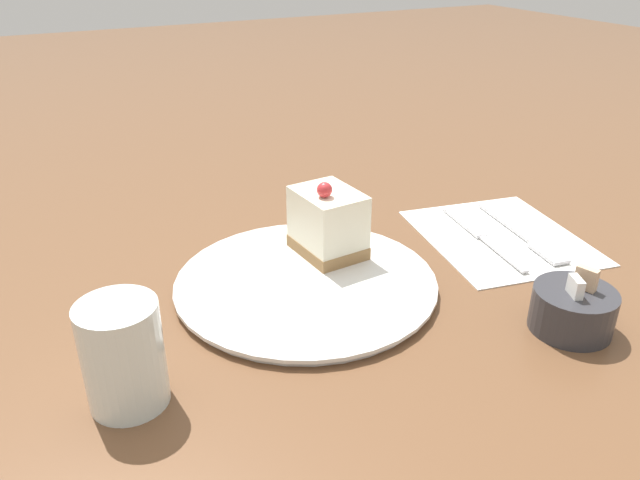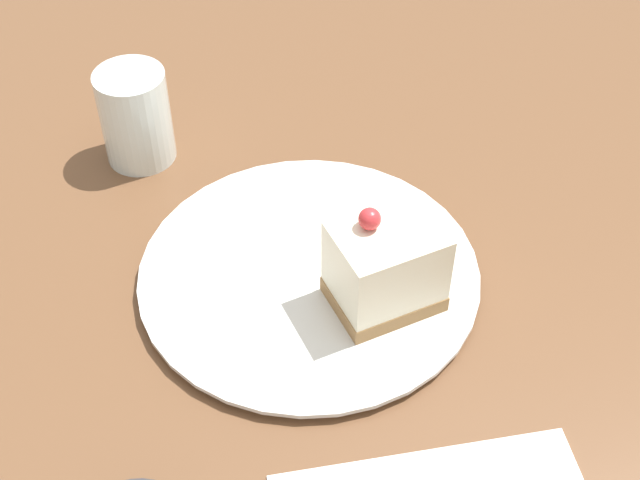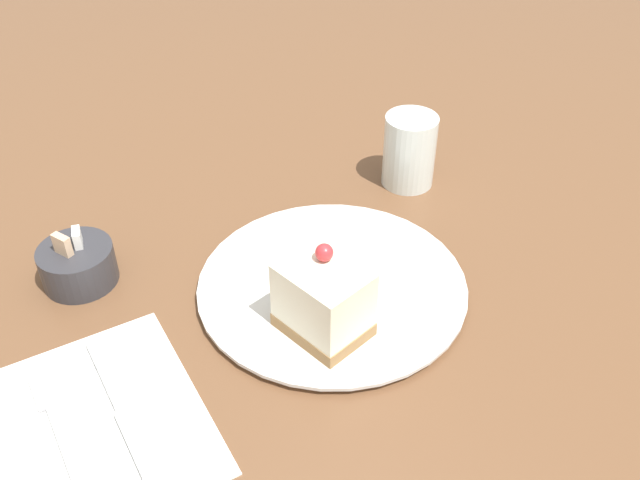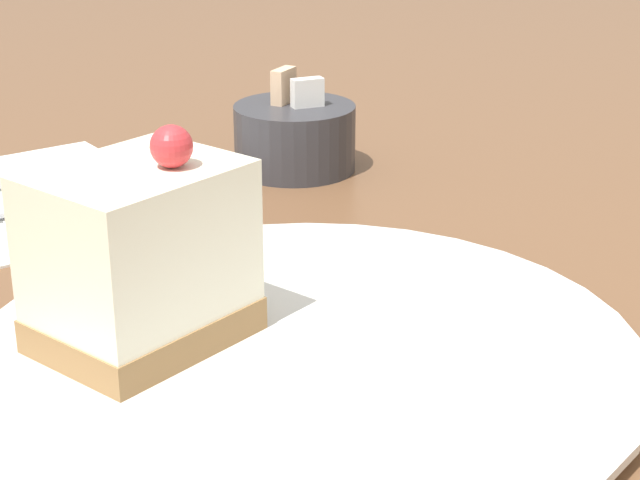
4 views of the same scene
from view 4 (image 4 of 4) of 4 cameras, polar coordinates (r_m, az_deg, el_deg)
name	(u,v)px [view 4 (image 4 of 4)]	position (r m, az deg, el deg)	size (l,w,h in m)	color
ground_plane	(348,404)	(0.42, 1.53, -8.72)	(4.00, 4.00, 0.00)	brown
plate	(306,352)	(0.44, -0.75, -6.01)	(0.28, 0.28, 0.01)	silver
cake_slice	(140,256)	(0.43, -9.56, -0.84)	(0.07, 0.09, 0.09)	#9E7547
sugar_bowl	(295,136)	(0.68, -1.36, 5.55)	(0.08, 0.08, 0.06)	#333338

